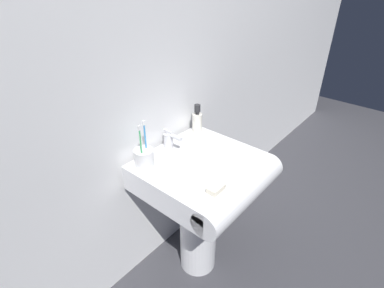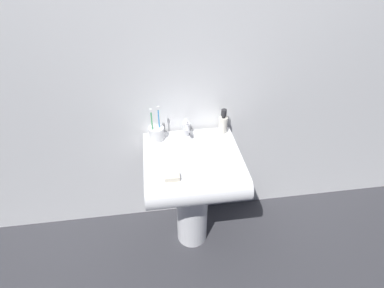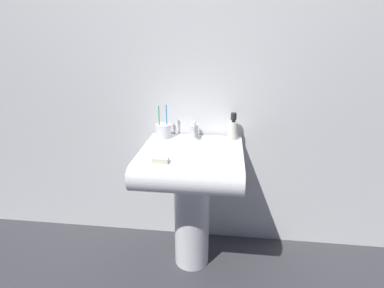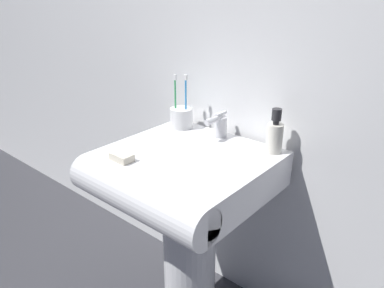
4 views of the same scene
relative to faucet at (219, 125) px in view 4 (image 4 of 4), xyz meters
name	(u,v)px [view 4 (image 4 of 4)]	position (x,y,z in m)	size (l,w,h in m)	color
sink_pedestal	(190,254)	(0.01, -0.18, -0.47)	(0.20, 0.20, 0.59)	white
sink_basin	(180,174)	(0.01, -0.23, -0.11)	(0.53, 0.53, 0.12)	white
faucet	(219,125)	(0.00, 0.00, 0.00)	(0.05, 0.11, 0.09)	silver
toothbrush_cup	(181,117)	(-0.18, -0.01, -0.01)	(0.09, 0.09, 0.21)	white
soap_bottle	(275,135)	(0.22, 0.01, 0.01)	(0.05, 0.05, 0.15)	silver
bar_soap	(122,157)	(-0.12, -0.37, -0.04)	(0.07, 0.05, 0.02)	silver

